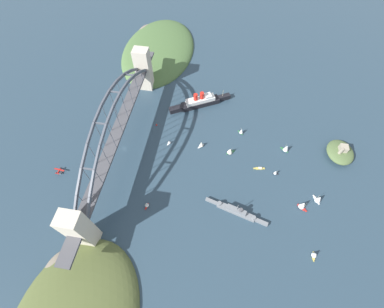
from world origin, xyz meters
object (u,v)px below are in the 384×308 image
object	(u,v)px
fort_island_mid_harbor	(340,152)
small_boat_4	(276,172)
seaplane_taxiing_near_bridge	(59,171)
small_boat_8	(241,131)
small_boat_3	(259,168)
small_boat_6	(319,199)
small_boat_0	(303,205)
small_boat_9	(286,148)
channel_marker_buoy	(156,124)
small_boat_5	(315,255)
naval_cruiser	(237,211)
small_boat_7	(201,144)
ocean_liner	(200,102)
harbor_arch_bridge	(118,132)
small_boat_2	(230,151)
small_boat_10	(147,204)
small_boat_1	(169,142)

from	to	relation	value
fort_island_mid_harbor	small_boat_4	size ratio (longest dim) A/B	4.71
seaplane_taxiing_near_bridge	small_boat_8	size ratio (longest dim) A/B	1.27
small_boat_3	small_boat_6	xyz separation A→B (m)	(28.89, 58.40, 4.65)
small_boat_0	small_boat_3	xyz separation A→B (m)	(-38.31, -41.99, -5.24)
small_boat_9	channel_marker_buoy	bearing A→B (deg)	-94.87
small_boat_0	small_boat_5	bearing A→B (deg)	10.19
naval_cruiser	small_boat_7	xyz separation A→B (m)	(-73.44, -45.36, 0.91)
ocean_liner	channel_marker_buoy	world-z (taller)	ocean_liner
harbor_arch_bridge	small_boat_5	world-z (taller)	harbor_arch_bridge
small_boat_6	small_boat_9	bearing A→B (deg)	-152.46
seaplane_taxiing_near_bridge	small_boat_3	distance (m)	217.22
small_boat_2	small_boat_4	bearing A→B (deg)	69.14
small_boat_0	small_boat_4	world-z (taller)	small_boat_0
small_boat_2	ocean_liner	bearing A→B (deg)	-146.95
seaplane_taxiing_near_bridge	fort_island_mid_harbor	bearing A→B (deg)	103.40
small_boat_2	small_boat_3	size ratio (longest dim) A/B	0.79
small_boat_4	small_boat_10	distance (m)	139.79
fort_island_mid_harbor	small_boat_5	size ratio (longest dim) A/B	3.97
small_boat_2	seaplane_taxiing_near_bridge	bearing A→B (deg)	-73.19
small_boat_6	small_boat_7	xyz separation A→B (m)	(-48.27, -125.46, -1.26)
small_boat_5	small_boat_9	xyz separation A→B (m)	(-112.24, -21.71, 1.60)
small_boat_8	small_boat_9	world-z (taller)	small_boat_9
naval_cruiser	small_boat_0	world-z (taller)	naval_cruiser
ocean_liner	seaplane_taxiing_near_bridge	world-z (taller)	ocean_liner
small_boat_3	small_boat_2	bearing A→B (deg)	-114.38
harbor_arch_bridge	small_boat_1	world-z (taller)	harbor_arch_bridge
small_boat_5	small_boat_10	distance (m)	162.13
harbor_arch_bridge	small_boat_9	size ratio (longest dim) A/B	23.64
harbor_arch_bridge	small_boat_10	distance (m)	81.95
small_boat_7	small_boat_5	bearing A→B (deg)	48.68
small_boat_5	small_boat_1	bearing A→B (deg)	-123.10
harbor_arch_bridge	small_boat_9	distance (m)	186.63
small_boat_4	small_boat_8	distance (m)	63.42
harbor_arch_bridge	small_boat_5	distance (m)	223.42
naval_cruiser	small_boat_7	bearing A→B (deg)	-148.30
harbor_arch_bridge	small_boat_8	world-z (taller)	harbor_arch_bridge
small_boat_10	channel_marker_buoy	distance (m)	104.63
small_boat_2	channel_marker_buoy	world-z (taller)	small_boat_2
small_boat_2	small_boat_9	xyz separation A→B (m)	(-13.25, 62.30, 1.01)
small_boat_6	small_boat_4	bearing A→B (deg)	-120.92
small_boat_5	small_boat_0	bearing A→B (deg)	-169.81
naval_cruiser	channel_marker_buoy	xyz separation A→B (m)	(-95.78, -103.98, -2.02)
harbor_arch_bridge	channel_marker_buoy	xyz separation A→B (m)	(-39.91, 28.78, -29.95)
small_boat_2	channel_marker_buoy	bearing A→B (deg)	-106.03
small_boat_6	small_boat_5	bearing A→B (deg)	-8.58
small_boat_0	small_boat_4	bearing A→B (deg)	-143.71
ocean_liner	small_boat_4	bearing A→B (deg)	47.38
small_boat_2	small_boat_4	distance (m)	54.20
small_boat_4	small_boat_10	world-z (taller)	small_boat_10
small_boat_6	small_boat_9	size ratio (longest dim) A/B	1.00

